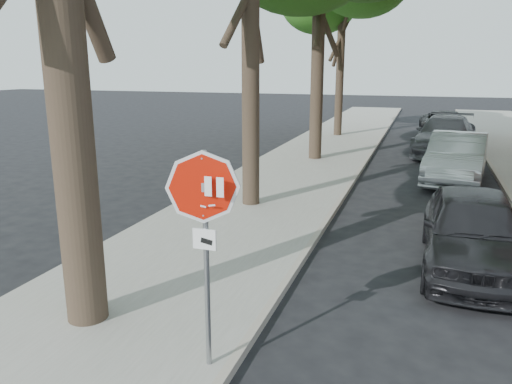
{
  "coord_description": "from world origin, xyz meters",
  "views": [
    {
      "loc": [
        1.53,
        -4.86,
        3.61
      ],
      "look_at": [
        -0.42,
        0.95,
        2.05
      ],
      "focal_mm": 35.0,
      "sensor_mm": 36.0,
      "label": 1
    }
  ],
  "objects_px": {
    "car_a": "(473,230)",
    "car_b": "(457,158)",
    "car_c": "(445,135)",
    "stop_sign": "(204,219)",
    "car_d": "(446,124)"
  },
  "relations": [
    {
      "from": "car_b",
      "to": "car_c",
      "type": "xyz_separation_m",
      "value": [
        -0.2,
        5.36,
        0.02
      ]
    },
    {
      "from": "car_a",
      "to": "car_d",
      "type": "height_order",
      "value": "car_a"
    },
    {
      "from": "car_c",
      "to": "stop_sign",
      "type": "bearing_deg",
      "value": -93.06
    },
    {
      "from": "stop_sign",
      "to": "car_c",
      "type": "distance_m",
      "value": 17.6
    },
    {
      "from": "stop_sign",
      "to": "car_b",
      "type": "distance_m",
      "value": 12.43
    },
    {
      "from": "car_a",
      "to": "car_b",
      "type": "relative_size",
      "value": 0.91
    },
    {
      "from": "car_a",
      "to": "car_c",
      "type": "relative_size",
      "value": 0.78
    },
    {
      "from": "car_a",
      "to": "car_c",
      "type": "height_order",
      "value": "car_c"
    },
    {
      "from": "stop_sign",
      "to": "car_d",
      "type": "bearing_deg",
      "value": 81.73
    },
    {
      "from": "stop_sign",
      "to": "car_c",
      "type": "height_order",
      "value": "stop_sign"
    },
    {
      "from": "car_b",
      "to": "car_d",
      "type": "relative_size",
      "value": 0.98
    },
    {
      "from": "stop_sign",
      "to": "car_a",
      "type": "distance_m",
      "value": 5.68
    },
    {
      "from": "stop_sign",
      "to": "car_a",
      "type": "xyz_separation_m",
      "value": [
        3.22,
        4.52,
        -1.22
      ]
    },
    {
      "from": "stop_sign",
      "to": "car_b",
      "type": "height_order",
      "value": "stop_sign"
    },
    {
      "from": "car_a",
      "to": "car_b",
      "type": "distance_m",
      "value": 7.41
    }
  ]
}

